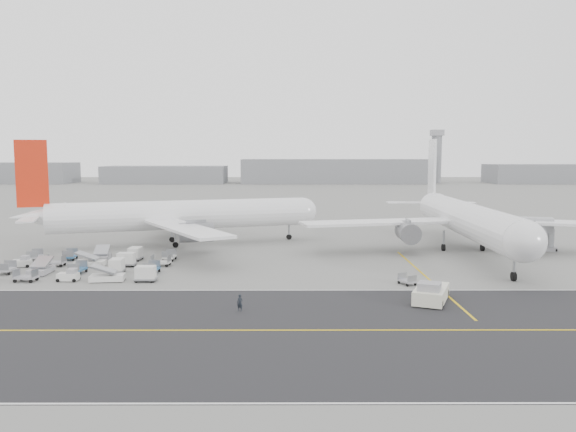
{
  "coord_description": "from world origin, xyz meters",
  "views": [
    {
      "loc": [
        10.92,
        -69.79,
        16.62
      ],
      "look_at": [
        11.12,
        12.0,
        7.67
      ],
      "focal_mm": 35.0,
      "sensor_mm": 36.0,
      "label": 1
    }
  ],
  "objects_px": {
    "airliner_a": "(175,215)",
    "ground_crew_a": "(240,303)",
    "control_tower": "(436,155)",
    "pushback_tug": "(431,293)",
    "jet_bridge": "(509,226)",
    "airliner_b": "(464,218)"
  },
  "relations": [
    {
      "from": "airliner_a",
      "to": "ground_crew_a",
      "type": "relative_size",
      "value": 29.5
    },
    {
      "from": "control_tower",
      "to": "airliner_a",
      "type": "relative_size",
      "value": 0.58
    },
    {
      "from": "airliner_a",
      "to": "pushback_tug",
      "type": "bearing_deg",
      "value": -154.83
    },
    {
      "from": "control_tower",
      "to": "airliner_a",
      "type": "xyz_separation_m",
      "value": [
        -109.74,
        -231.94,
        -10.74
      ]
    },
    {
      "from": "control_tower",
      "to": "pushback_tug",
      "type": "height_order",
      "value": "control_tower"
    },
    {
      "from": "pushback_tug",
      "to": "airliner_a",
      "type": "bearing_deg",
      "value": 154.53
    },
    {
      "from": "airliner_a",
      "to": "jet_bridge",
      "type": "distance_m",
      "value": 60.36
    },
    {
      "from": "pushback_tug",
      "to": "jet_bridge",
      "type": "bearing_deg",
      "value": 79.92
    },
    {
      "from": "control_tower",
      "to": "airliner_a",
      "type": "height_order",
      "value": "control_tower"
    },
    {
      "from": "ground_crew_a",
      "to": "jet_bridge",
      "type": "bearing_deg",
      "value": 64.36
    },
    {
      "from": "pushback_tug",
      "to": "ground_crew_a",
      "type": "xyz_separation_m",
      "value": [
        -21.32,
        -3.64,
        -0.13
      ]
    },
    {
      "from": "pushback_tug",
      "to": "jet_bridge",
      "type": "height_order",
      "value": "jet_bridge"
    },
    {
      "from": "airliner_b",
      "to": "pushback_tug",
      "type": "bearing_deg",
      "value": -111.59
    },
    {
      "from": "airliner_a",
      "to": "pushback_tug",
      "type": "distance_m",
      "value": 55.26
    },
    {
      "from": "control_tower",
      "to": "jet_bridge",
      "type": "height_order",
      "value": "control_tower"
    },
    {
      "from": "airliner_b",
      "to": "ground_crew_a",
      "type": "xyz_separation_m",
      "value": [
        -35.59,
        -37.27,
        -4.82
      ]
    },
    {
      "from": "jet_bridge",
      "to": "airliner_a",
      "type": "bearing_deg",
      "value": -165.01
    },
    {
      "from": "control_tower",
      "to": "airliner_a",
      "type": "bearing_deg",
      "value": -115.32
    },
    {
      "from": "airliner_a",
      "to": "airliner_b",
      "type": "distance_m",
      "value": 51.75
    },
    {
      "from": "pushback_tug",
      "to": "control_tower",
      "type": "bearing_deg",
      "value": 97.42
    },
    {
      "from": "airliner_a",
      "to": "jet_bridge",
      "type": "relative_size",
      "value": 3.45
    },
    {
      "from": "jet_bridge",
      "to": "airliner_b",
      "type": "bearing_deg",
      "value": -142.95
    }
  ]
}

